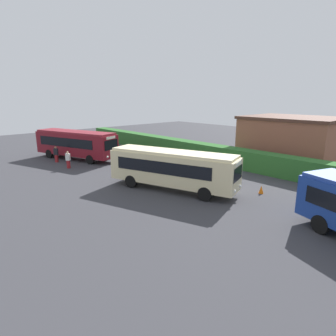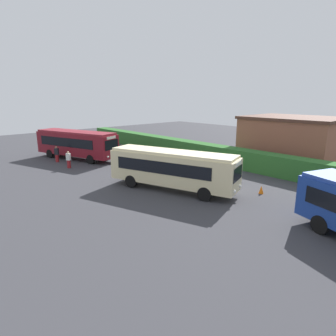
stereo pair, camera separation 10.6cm
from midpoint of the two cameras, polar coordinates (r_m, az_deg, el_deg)
ground_plane at (r=22.51m, az=1.05°, el=-4.00°), size 87.18×87.18×0.00m
bus_maroon at (r=34.13m, az=-17.64°, el=4.75°), size 10.54×5.57×3.19m
bus_cream at (r=21.61m, az=1.00°, el=0.06°), size 10.18×5.36×3.02m
person_left at (r=33.43m, az=-21.14°, el=2.65°), size 0.50×0.48×1.72m
person_center at (r=30.15m, az=-19.05°, el=1.65°), size 0.49×0.44×1.71m
hedge_row at (r=29.41m, az=14.74°, el=1.75°), size 55.59×1.70×1.88m
depot_building at (r=33.80m, az=23.58°, el=5.20°), size 9.67×7.73×4.89m
traffic_cone at (r=22.29m, az=18.16°, el=-4.10°), size 0.36×0.36×0.60m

